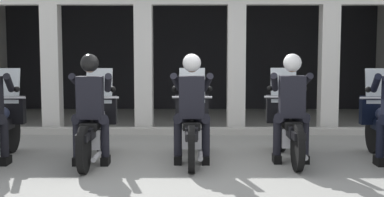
% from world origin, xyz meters
% --- Properties ---
extents(ground_plane, '(80.00, 80.00, 0.00)m').
position_xyz_m(ground_plane, '(0.00, 3.00, 0.00)').
color(ground_plane, gray).
extents(station_building, '(10.25, 4.14, 3.08)m').
position_xyz_m(station_building, '(-0.06, 4.93, 1.94)').
color(station_building, black).
rests_on(station_building, ground).
extents(kerb_strip, '(9.75, 0.24, 0.12)m').
position_xyz_m(kerb_strip, '(-0.06, 2.41, 0.06)').
color(kerb_strip, '#B7B5AD').
rests_on(kerb_strip, ground).
extents(motorcycle_left, '(0.62, 2.04, 1.35)m').
position_xyz_m(motorcycle_left, '(-1.43, 0.06, 0.50)').
color(motorcycle_left, black).
rests_on(motorcycle_left, ground).
extents(police_officer_left, '(0.63, 0.61, 1.58)m').
position_xyz_m(police_officer_left, '(-1.44, -0.22, 0.94)').
color(police_officer_left, black).
rests_on(police_officer_left, ground).
extents(motorcycle_center, '(0.62, 2.04, 1.35)m').
position_xyz_m(motorcycle_center, '(0.00, 0.13, 0.50)').
color(motorcycle_center, black).
rests_on(motorcycle_center, ground).
extents(police_officer_center, '(0.63, 0.61, 1.58)m').
position_xyz_m(police_officer_center, '(0.00, -0.15, 0.94)').
color(police_officer_center, black).
rests_on(police_officer_center, ground).
extents(motorcycle_right, '(0.62, 2.04, 1.35)m').
position_xyz_m(motorcycle_right, '(1.44, 0.20, 0.50)').
color(motorcycle_right, black).
rests_on(motorcycle_right, ground).
extents(police_officer_right, '(0.63, 0.61, 1.58)m').
position_xyz_m(police_officer_right, '(1.44, -0.09, 0.94)').
color(police_officer_right, black).
rests_on(police_officer_right, ground).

